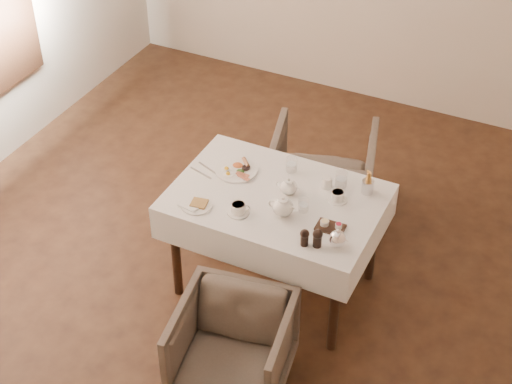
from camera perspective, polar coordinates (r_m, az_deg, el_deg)
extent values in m
plane|color=black|center=(5.43, -1.50, -5.13)|extent=(5.00, 5.00, 0.00)
cube|color=black|center=(4.80, 1.48, -0.63)|extent=(1.20, 0.80, 0.04)
cube|color=white|center=(4.85, 1.47, -1.39)|extent=(1.28, 0.88, 0.23)
cylinder|color=black|center=(5.46, -2.24, -0.09)|extent=(0.06, 0.06, 0.70)
cylinder|color=black|center=(5.15, 8.49, -3.34)|extent=(0.06, 0.06, 0.70)
cylinder|color=black|center=(5.01, -5.86, -4.43)|extent=(0.06, 0.06, 0.70)
cylinder|color=black|center=(4.67, 5.73, -8.35)|extent=(0.06, 0.06, 0.70)
imported|color=#4E4139|center=(4.52, -1.73, -11.31)|extent=(0.72, 0.74, 0.59)
imported|color=#4E4139|center=(5.67, 4.85, 1.29)|extent=(0.89, 0.90, 0.67)
cylinder|color=white|center=(4.98, -1.46, 1.60)|extent=(0.27, 0.27, 0.01)
ellipsoid|color=#BC5621|center=(5.01, -1.33, 2.02)|extent=(0.07, 0.06, 0.02)
cylinder|color=brown|center=(5.02, -0.74, 2.16)|extent=(0.09, 0.09, 0.03)
cylinder|color=black|center=(4.98, -0.73, 1.76)|extent=(0.05, 0.05, 0.02)
cube|color=#A53826|center=(4.91, -0.95, 1.18)|extent=(0.09, 0.05, 0.01)
ellipsoid|color=#264C19|center=(4.96, -1.13, 1.56)|extent=(0.05, 0.04, 0.02)
cylinder|color=white|center=(4.71, -4.33, -0.97)|extent=(0.19, 0.19, 0.01)
cube|color=olive|center=(4.71, -4.16, -0.82)|extent=(0.11, 0.10, 0.01)
cube|color=white|center=(4.71, -4.79, -0.96)|extent=(0.14, 0.12, 0.02)
cylinder|color=white|center=(4.84, 5.19, 0.70)|extent=(0.07, 0.07, 0.07)
cylinder|color=white|center=(4.65, -1.29, -1.48)|extent=(0.13, 0.13, 0.01)
cylinder|color=white|center=(4.63, -1.29, -1.17)|extent=(0.11, 0.11, 0.06)
cylinder|color=#A17448|center=(4.61, -1.30, -0.91)|extent=(0.08, 0.08, 0.00)
cylinder|color=white|center=(4.77, 5.93, -0.53)|extent=(0.13, 0.13, 0.01)
cylinder|color=white|center=(4.75, 5.95, -0.24)|extent=(0.10, 0.10, 0.05)
cylinder|color=#A17448|center=(4.74, 5.97, 0.00)|extent=(0.07, 0.07, 0.00)
cylinder|color=silver|center=(4.96, 2.60, 2.02)|extent=(0.07, 0.07, 0.10)
cylinder|color=silver|center=(4.65, 3.47, -0.93)|extent=(0.08, 0.08, 0.09)
cylinder|color=silver|center=(4.86, 6.22, 0.94)|extent=(0.09, 0.09, 0.10)
cube|color=black|center=(4.56, 5.43, -2.57)|extent=(0.17, 0.11, 0.01)
cylinder|color=white|center=(4.56, 5.02, -2.24)|extent=(0.05, 0.05, 0.03)
cylinder|color=maroon|center=(4.54, 6.03, -2.47)|extent=(0.04, 0.04, 0.03)
cylinder|color=silver|center=(4.83, 8.12, 0.39)|extent=(0.07, 0.07, 0.09)
cube|color=silver|center=(5.01, -3.55, 1.75)|extent=(0.17, 0.08, 0.00)
cube|color=silver|center=(4.97, -4.04, 1.39)|extent=(0.18, 0.06, 0.00)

